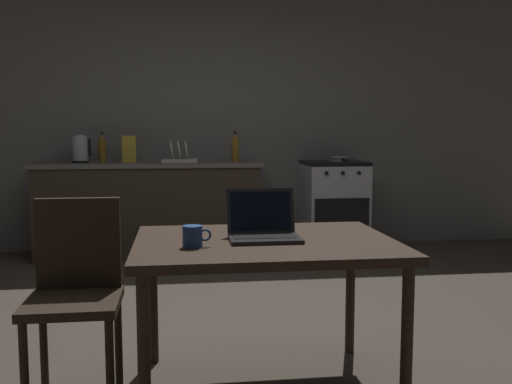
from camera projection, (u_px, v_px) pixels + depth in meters
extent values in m
plane|color=#473D33|center=(241.00, 331.00, 3.49)|extent=(12.00, 12.00, 0.00)
cube|color=slate|center=(242.00, 118.00, 6.00)|extent=(6.40, 0.10, 2.70)
cube|color=#382D23|center=(150.00, 211.00, 5.63)|extent=(2.10, 0.60, 0.87)
cube|color=#66605B|center=(149.00, 164.00, 5.58)|extent=(2.16, 0.64, 0.04)
cube|color=#B7BABF|center=(334.00, 207.00, 5.87)|extent=(0.60, 0.60, 0.87)
cube|color=black|center=(334.00, 163.00, 5.82)|extent=(0.60, 0.60, 0.04)
cube|color=black|center=(342.00, 219.00, 5.58)|extent=(0.54, 0.01, 0.40)
cylinder|color=black|center=(327.00, 173.00, 5.50)|extent=(0.04, 0.02, 0.04)
cylinder|color=black|center=(343.00, 173.00, 5.52)|extent=(0.04, 0.02, 0.04)
cylinder|color=black|center=(359.00, 173.00, 5.54)|extent=(0.04, 0.02, 0.04)
cube|color=#332319|center=(265.00, 244.00, 2.64)|extent=(1.18, 0.91, 0.04)
cylinder|color=#332319|center=(144.00, 358.00, 2.22)|extent=(0.05, 0.05, 0.67)
cylinder|color=#332319|center=(407.00, 345.00, 2.36)|extent=(0.05, 0.05, 0.67)
cylinder|color=#332319|center=(153.00, 299.00, 2.99)|extent=(0.05, 0.05, 0.67)
cylinder|color=#332319|center=(350.00, 292.00, 3.13)|extent=(0.05, 0.05, 0.67)
cube|color=#2D2116|center=(73.00, 303.00, 2.51)|extent=(0.40, 0.40, 0.04)
cube|color=#2D2116|center=(79.00, 243.00, 2.66)|extent=(0.38, 0.04, 0.42)
cylinder|color=#2D2116|center=(24.00, 375.00, 2.34)|extent=(0.04, 0.04, 0.44)
cylinder|color=#2D2116|center=(110.00, 370.00, 2.39)|extent=(0.04, 0.04, 0.44)
cylinder|color=#2D2116|center=(44.00, 344.00, 2.68)|extent=(0.04, 0.04, 0.44)
cylinder|color=#2D2116|center=(118.00, 341.00, 2.72)|extent=(0.04, 0.04, 0.44)
cube|color=#232326|center=(265.00, 239.00, 2.61)|extent=(0.32, 0.22, 0.02)
cube|color=black|center=(264.00, 236.00, 2.62)|extent=(0.28, 0.12, 0.00)
cube|color=#232326|center=(261.00, 210.00, 2.73)|extent=(0.32, 0.06, 0.21)
cube|color=black|center=(261.00, 211.00, 2.72)|extent=(0.29, 0.05, 0.18)
cylinder|color=black|center=(81.00, 162.00, 5.49)|extent=(0.15, 0.15, 0.02)
cylinder|color=#B2B5BA|center=(80.00, 149.00, 5.48)|extent=(0.14, 0.14, 0.23)
cylinder|color=#B2B5BA|center=(80.00, 136.00, 5.47)|extent=(0.09, 0.09, 0.02)
cube|color=black|center=(90.00, 147.00, 5.49)|extent=(0.02, 0.02, 0.16)
cylinder|color=#8C601E|center=(235.00, 151.00, 5.63)|extent=(0.07, 0.07, 0.22)
cone|color=#8C601E|center=(235.00, 137.00, 5.61)|extent=(0.07, 0.07, 0.06)
cylinder|color=black|center=(235.00, 133.00, 5.61)|extent=(0.03, 0.03, 0.02)
cylinder|color=gray|center=(340.00, 160.00, 5.81)|extent=(0.20, 0.20, 0.01)
torus|color=gray|center=(340.00, 157.00, 5.80)|extent=(0.22, 0.22, 0.02)
cylinder|color=black|center=(345.00, 160.00, 5.62)|extent=(0.02, 0.18, 0.02)
cylinder|color=#264C8C|center=(192.00, 236.00, 2.46)|extent=(0.08, 0.08, 0.09)
torus|color=#264C8C|center=(205.00, 235.00, 2.47)|extent=(0.05, 0.01, 0.05)
cube|color=gold|center=(129.00, 149.00, 5.56)|extent=(0.13, 0.05, 0.26)
cube|color=silver|center=(179.00, 161.00, 5.61)|extent=(0.34, 0.26, 0.03)
cylinder|color=beige|center=(172.00, 150.00, 5.59)|extent=(0.04, 0.18, 0.18)
cylinder|color=beige|center=(179.00, 150.00, 5.60)|extent=(0.04, 0.18, 0.18)
cylinder|color=beige|center=(186.00, 150.00, 5.61)|extent=(0.04, 0.18, 0.18)
cylinder|color=#8C601E|center=(102.00, 151.00, 5.59)|extent=(0.07, 0.07, 0.21)
cone|color=#8C601E|center=(102.00, 137.00, 5.57)|extent=(0.07, 0.07, 0.06)
cylinder|color=black|center=(102.00, 133.00, 5.57)|extent=(0.03, 0.03, 0.02)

